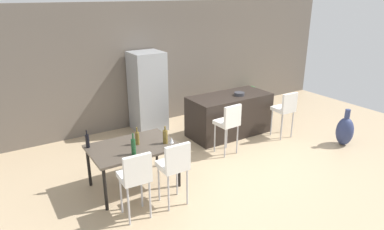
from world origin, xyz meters
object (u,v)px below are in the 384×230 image
object	(u,v)px
kitchen_island	(229,115)
dining_table	(133,149)
potted_plant	(251,95)
dining_chair_near	(135,175)
dining_chair_far	(174,164)
wine_bottle_corner	(133,146)
fruit_bowl	(239,94)
refrigerator	(148,92)
wine_bottle_near	(87,141)
wine_bottle_middle	(165,137)
bar_chair_middle	(285,108)
wine_glass_right	(172,141)
bar_chair_left	(229,121)
wine_bottle_left	(137,138)
floor_vase	(345,131)

from	to	relation	value
kitchen_island	dining_table	world-z (taller)	kitchen_island
potted_plant	dining_chair_near	bearing A→B (deg)	-147.85
dining_chair_far	wine_bottle_corner	size ratio (longest dim) A/B	3.04
dining_chair_near	wine_bottle_corner	size ratio (longest dim) A/B	3.04
dining_chair_near	fruit_bowl	bearing A→B (deg)	27.35
kitchen_island	potted_plant	world-z (taller)	kitchen_island
dining_chair_far	refrigerator	bearing A→B (deg)	71.55
dining_table	wine_bottle_near	distance (m)	0.73
potted_plant	wine_bottle_near	bearing A→B (deg)	-160.01
wine_bottle_middle	dining_table	bearing A→B (deg)	158.81
bar_chair_middle	wine_glass_right	size ratio (longest dim) A/B	6.03
bar_chair_left	dining_table	world-z (taller)	bar_chair_left
kitchen_island	potted_plant	bearing A→B (deg)	35.25
wine_bottle_corner	refrigerator	bearing A→B (deg)	60.32
fruit_bowl	wine_bottle_left	bearing A→B (deg)	-163.73
fruit_bowl	potted_plant	xyz separation A→B (m)	(1.58, 1.35, -0.60)
dining_table	potted_plant	bearing A→B (deg)	25.96
kitchen_island	wine_bottle_near	world-z (taller)	wine_bottle_near
dining_chair_far	floor_vase	xyz separation A→B (m)	(4.14, -0.01, -0.38)
dining_table	dining_chair_near	world-z (taller)	dining_chair_near
dining_chair_far	refrigerator	world-z (taller)	refrigerator
dining_chair_near	floor_vase	distance (m)	4.78
wine_bottle_corner	fruit_bowl	size ratio (longest dim) A/B	1.50
wine_glass_right	refrigerator	xyz separation A→B (m)	(0.82, 2.60, 0.06)
dining_table	wine_glass_right	distance (m)	0.67
bar_chair_middle	wine_bottle_corner	distance (m)	3.79
dining_table	wine_bottle_middle	distance (m)	0.57
wine_bottle_near	floor_vase	xyz separation A→B (m)	(5.08, -1.17, -0.54)
wine_bottle_middle	floor_vase	world-z (taller)	wine_bottle_middle
dining_table	floor_vase	size ratio (longest dim) A/B	1.74
wine_glass_right	fruit_bowl	distance (m)	2.72
wine_bottle_near	potted_plant	bearing A→B (deg)	19.99
dining_chair_far	wine_bottle_left	xyz separation A→B (m)	(-0.21, 0.85, 0.15)
wine_bottle_near	refrigerator	bearing A→B (deg)	43.89
wine_bottle_corner	fruit_bowl	xyz separation A→B (m)	(3.02, 1.13, 0.08)
bar_chair_left	wine_glass_right	size ratio (longest dim) A/B	6.03
wine_bottle_middle	floor_vase	xyz separation A→B (m)	(3.95, -0.65, -0.54)
dining_chair_far	wine_bottle_near	xyz separation A→B (m)	(-0.94, 1.16, 0.16)
wine_bottle_near	fruit_bowl	distance (m)	3.59
wine_bottle_corner	wine_glass_right	world-z (taller)	wine_bottle_corner
fruit_bowl	bar_chair_middle	bearing A→B (deg)	-43.84
dining_chair_near	dining_chair_far	size ratio (longest dim) A/B	1.00
potted_plant	wine_glass_right	bearing A→B (deg)	-147.04
dining_table	wine_bottle_corner	xyz separation A→B (m)	(-0.10, -0.29, 0.20)
wine_bottle_middle	wine_bottle_near	bearing A→B (deg)	155.23
dining_chair_near	kitchen_island	bearing A→B (deg)	30.27
floor_vase	dining_chair_near	bearing A→B (deg)	179.88
bar_chair_left	dining_chair_near	world-z (taller)	same
bar_chair_middle	dining_chair_far	distance (m)	3.49
bar_chair_middle	dining_chair_near	size ratio (longest dim) A/B	1.00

